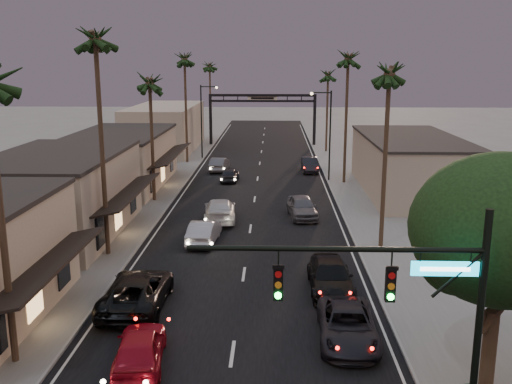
# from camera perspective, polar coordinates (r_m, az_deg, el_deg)

# --- Properties ---
(ground) EXTENTS (200.00, 200.00, 0.00)m
(ground) POSITION_cam_1_polar(r_m,az_deg,el_deg) (52.70, -0.03, 0.03)
(ground) COLOR slate
(ground) RESTS_ON ground
(road) EXTENTS (14.00, 120.00, 0.02)m
(road) POSITION_cam_1_polar(r_m,az_deg,el_deg) (57.58, 0.13, 1.15)
(road) COLOR black
(road) RESTS_ON ground
(sidewalk_left) EXTENTS (5.00, 92.00, 0.12)m
(sidewalk_left) POSITION_cam_1_polar(r_m,az_deg,el_deg) (65.37, -8.05, 2.49)
(sidewalk_left) COLOR slate
(sidewalk_left) RESTS_ON ground
(sidewalk_right) EXTENTS (5.00, 92.00, 0.12)m
(sidewalk_right) POSITION_cam_1_polar(r_m,az_deg,el_deg) (64.89, 8.73, 2.39)
(sidewalk_right) COLOR slate
(sidewalk_right) RESTS_ON ground
(storefront_mid) EXTENTS (8.00, 14.00, 5.50)m
(storefront_mid) POSITION_cam_1_polar(r_m,az_deg,el_deg) (41.11, -19.12, -0.46)
(storefront_mid) COLOR #9F957F
(storefront_mid) RESTS_ON ground
(storefront_far) EXTENTS (8.00, 16.00, 5.00)m
(storefront_far) POSITION_cam_1_polar(r_m,az_deg,el_deg) (56.09, -13.38, 3.07)
(storefront_far) COLOR tan
(storefront_far) RESTS_ON ground
(storefront_dist) EXTENTS (8.00, 20.00, 6.00)m
(storefront_dist) POSITION_cam_1_polar(r_m,az_deg,el_deg) (78.23, -9.05, 6.34)
(storefront_dist) COLOR #9F957F
(storefront_dist) RESTS_ON ground
(building_right) EXTENTS (8.00, 18.00, 5.00)m
(building_right) POSITION_cam_1_polar(r_m,az_deg,el_deg) (53.61, 15.11, 2.53)
(building_right) COLOR #9F957F
(building_right) RESTS_ON ground
(traffic_signal) EXTENTS (8.51, 0.22, 7.80)m
(traffic_signal) POSITION_cam_1_polar(r_m,az_deg,el_deg) (17.21, 15.49, -10.39)
(traffic_signal) COLOR black
(traffic_signal) RESTS_ON ground
(corner_tree) EXTENTS (6.20, 6.20, 8.80)m
(corner_tree) POSITION_cam_1_polar(r_m,az_deg,el_deg) (21.16, 23.50, -4.03)
(corner_tree) COLOR #38281C
(corner_tree) RESTS_ON ground
(arch) EXTENTS (15.20, 0.40, 7.27)m
(arch) POSITION_cam_1_polar(r_m,az_deg,el_deg) (81.59, 0.65, 8.55)
(arch) COLOR black
(arch) RESTS_ON ground
(streetlight_right) EXTENTS (2.13, 0.30, 9.00)m
(streetlight_right) POSITION_cam_1_polar(r_m,az_deg,el_deg) (56.95, 7.15, 6.35)
(streetlight_right) COLOR black
(streetlight_right) RESTS_ON ground
(streetlight_left) EXTENTS (2.13, 0.30, 9.00)m
(streetlight_left) POSITION_cam_1_polar(r_m,az_deg,el_deg) (70.16, -5.26, 7.62)
(streetlight_left) COLOR black
(streetlight_left) RESTS_ON ground
(palm_lb) EXTENTS (3.20, 3.20, 15.20)m
(palm_lb) POSITION_cam_1_polar(r_m,az_deg,el_deg) (34.92, -15.82, 15.13)
(palm_lb) COLOR #38281C
(palm_lb) RESTS_ON ground
(palm_lc) EXTENTS (3.20, 3.20, 12.20)m
(palm_lc) POSITION_cam_1_polar(r_m,az_deg,el_deg) (48.45, -10.61, 11.19)
(palm_lc) COLOR #38281C
(palm_lc) RESTS_ON ground
(palm_ld) EXTENTS (3.20, 3.20, 14.20)m
(palm_ld) POSITION_cam_1_polar(r_m,az_deg,el_deg) (67.13, -7.17, 13.39)
(palm_ld) COLOR #38281C
(palm_ld) RESTS_ON ground
(palm_ra) EXTENTS (3.20, 3.20, 13.20)m
(palm_ra) POSITION_cam_1_polar(r_m,az_deg,el_deg) (36.02, 13.23, 12.09)
(palm_ra) COLOR #38281C
(palm_ra) RESTS_ON ground
(palm_rb) EXTENTS (3.20, 3.20, 14.20)m
(palm_rb) POSITION_cam_1_polar(r_m,az_deg,el_deg) (55.78, 9.22, 13.44)
(palm_rb) COLOR #38281C
(palm_rb) RESTS_ON ground
(palm_rc) EXTENTS (3.20, 3.20, 12.20)m
(palm_rc) POSITION_cam_1_polar(r_m,az_deg,el_deg) (75.67, 7.23, 11.85)
(palm_rc) COLOR #38281C
(palm_rc) RESTS_ON ground
(palm_far) EXTENTS (3.20, 3.20, 13.20)m
(palm_far) POSITION_cam_1_polar(r_m,az_deg,el_deg) (89.89, -4.66, 12.69)
(palm_far) COLOR #38281C
(palm_far) RESTS_ON ground
(oncoming_red) EXTENTS (2.36, 4.79, 1.57)m
(oncoming_red) POSITION_cam_1_polar(r_m,az_deg,el_deg) (23.63, -11.55, -15.03)
(oncoming_red) COLOR maroon
(oncoming_red) RESTS_ON ground
(oncoming_pickup) EXTENTS (2.90, 6.20, 1.72)m
(oncoming_pickup) POSITION_cam_1_polar(r_m,az_deg,el_deg) (28.75, -11.81, -9.64)
(oncoming_pickup) COLOR black
(oncoming_pickup) RESTS_ON ground
(oncoming_silver) EXTENTS (1.96, 4.75, 1.53)m
(oncoming_silver) POSITION_cam_1_polar(r_m,az_deg,el_deg) (37.94, -5.22, -3.97)
(oncoming_silver) COLOR #A4A4A9
(oncoming_silver) RESTS_ON ground
(oncoming_white) EXTENTS (2.75, 5.83, 1.64)m
(oncoming_white) POSITION_cam_1_polar(r_m,az_deg,el_deg) (43.12, -3.64, -1.79)
(oncoming_white) COLOR silver
(oncoming_white) RESTS_ON ground
(oncoming_dgrey) EXTENTS (1.80, 4.09, 1.37)m
(oncoming_dgrey) POSITION_cam_1_polar(r_m,az_deg,el_deg) (57.12, -2.65, 1.74)
(oncoming_dgrey) COLOR black
(oncoming_dgrey) RESTS_ON ground
(oncoming_grey_far) EXTENTS (1.94, 4.67, 1.50)m
(oncoming_grey_far) POSITION_cam_1_polar(r_m,az_deg,el_deg) (62.63, -3.71, 2.78)
(oncoming_grey_far) COLOR #505055
(oncoming_grey_far) RESTS_ON ground
(curbside_near) EXTENTS (2.61, 5.36, 1.47)m
(curbside_near) POSITION_cam_1_polar(r_m,az_deg,el_deg) (25.36, 9.14, -13.01)
(curbside_near) COLOR black
(curbside_near) RESTS_ON ground
(curbside_black) EXTENTS (2.29, 5.48, 1.58)m
(curbside_black) POSITION_cam_1_polar(r_m,az_deg,el_deg) (30.33, 7.45, -8.39)
(curbside_black) COLOR black
(curbside_black) RESTS_ON ground
(curbside_grey) EXTENTS (2.56, 5.08, 1.66)m
(curbside_grey) POSITION_cam_1_polar(r_m,az_deg,el_deg) (44.00, 4.62, -1.50)
(curbside_grey) COLOR #54555A
(curbside_grey) RESTS_ON ground
(curbside_far) EXTENTS (1.75, 4.73, 1.55)m
(curbside_far) POSITION_cam_1_polar(r_m,az_deg,el_deg) (62.41, 5.38, 2.73)
(curbside_far) COLOR black
(curbside_far) RESTS_ON ground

